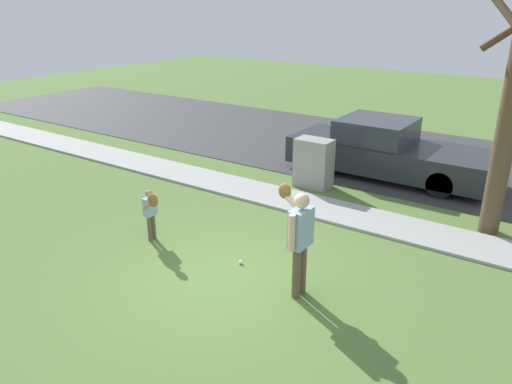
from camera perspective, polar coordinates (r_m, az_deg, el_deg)
The scene contains 8 objects.
ground_plane at distance 11.21m, azimuth 7.33°, elevation -2.14°, with size 48.00×48.00×0.00m, color #567538.
sidewalk_strip at distance 11.28m, azimuth 7.58°, elevation -1.84°, with size 36.00×1.20×0.06m, color #A3A39E.
road_surface at distance 15.67m, azimuth 16.04°, elevation 4.06°, with size 36.00×6.80×0.02m, color #38383A.
person_adult at distance 7.66m, azimuth 4.94°, elevation -4.75°, with size 0.69×0.65×1.74m.
person_child at distance 9.67m, azimuth -11.96°, elevation -1.85°, with size 0.46×0.42×1.08m.
baseball at distance 8.95m, azimuth -1.79°, elevation -8.05°, with size 0.07×0.07×0.07m, color white.
utility_cabinet at distance 12.46m, azimuth 6.63°, elevation 3.32°, with size 0.90×0.55×1.22m, color gray.
parked_pickup_dark at distance 13.63m, azimuth 14.70°, elevation 4.59°, with size 5.20×1.95×1.48m.
Camera 1 is at (4.60, -5.72, 4.41)m, focal length 34.83 mm.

